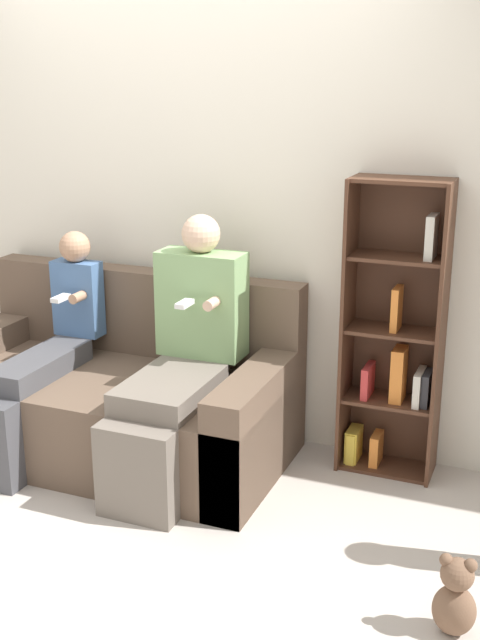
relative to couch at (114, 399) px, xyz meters
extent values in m
plane|color=#BCB2A8|center=(0.22, -0.57, -0.29)|extent=(14.00, 14.00, 0.00)
cube|color=silver|center=(0.22, 0.50, 0.99)|extent=(10.00, 0.06, 2.55)
cube|color=brown|center=(0.00, -0.11, -0.07)|extent=(1.84, 0.78, 0.44)
cube|color=brown|center=(0.00, 0.36, 0.17)|extent=(1.84, 0.16, 0.91)
cube|color=brown|center=(0.82, -0.11, 0.00)|extent=(0.19, 0.78, 0.58)
cube|color=#70665B|center=(0.44, -0.57, -0.07)|extent=(0.37, 0.12, 0.44)
cube|color=#70665B|center=(0.44, -0.22, 0.21)|extent=(0.37, 0.57, 0.11)
cube|color=#84AD70|center=(0.44, 0.16, 0.53)|extent=(0.44, 0.20, 0.53)
sphere|color=beige|center=(0.44, 0.16, 0.89)|extent=(0.19, 0.19, 0.19)
cylinder|color=beige|center=(0.56, 0.01, 0.58)|extent=(0.05, 0.10, 0.05)
cube|color=white|center=(0.44, -0.04, 0.58)|extent=(0.05, 0.12, 0.02)
cube|color=#47474C|center=(-0.32, -0.18, 0.21)|extent=(0.23, 0.64, 0.11)
cube|color=#476B9E|center=(-0.32, 0.20, 0.47)|extent=(0.26, 0.12, 0.41)
sphere|color=tan|center=(-0.32, 0.20, 0.75)|extent=(0.17, 0.17, 0.17)
cylinder|color=tan|center=(-0.25, 0.09, 0.51)|extent=(0.05, 0.10, 0.05)
cube|color=white|center=(-0.32, 0.04, 0.51)|extent=(0.05, 0.12, 0.02)
cube|color=#4C2D1E|center=(1.16, 0.33, 0.45)|extent=(0.02, 0.26, 1.47)
cube|color=#4C2D1E|center=(1.61, 0.33, 0.45)|extent=(0.02, 0.26, 1.47)
cube|color=#4C2D1E|center=(1.38, 0.45, 0.45)|extent=(0.47, 0.02, 1.47)
cube|color=#4C2D1E|center=(1.38, 0.33, -0.28)|extent=(0.44, 0.22, 0.02)
cube|color=#4C2D1E|center=(1.38, 0.33, 0.08)|extent=(0.44, 0.22, 0.02)
cube|color=#4C2D1E|center=(1.38, 0.33, 0.45)|extent=(0.44, 0.22, 0.02)
cube|color=#4C2D1E|center=(1.38, 0.33, 0.81)|extent=(0.44, 0.22, 0.02)
cube|color=#4C2D1E|center=(1.38, 0.33, 1.18)|extent=(0.44, 0.22, 0.02)
cube|color=#333338|center=(1.56, 0.33, 0.18)|extent=(0.04, 0.14, 0.17)
cube|color=beige|center=(1.53, 0.33, 0.18)|extent=(0.03, 0.18, 0.17)
cube|color=gold|center=(1.21, 0.33, -0.19)|extent=(0.06, 0.14, 0.17)
cube|color=beige|center=(1.53, 0.33, 0.92)|extent=(0.04, 0.14, 0.21)
cube|color=gold|center=(1.22, 0.33, -0.19)|extent=(0.04, 0.16, 0.16)
cube|color=orange|center=(1.42, 0.33, 0.23)|extent=(0.06, 0.13, 0.27)
cube|color=#C63838|center=(1.27, 0.33, 0.17)|extent=(0.04, 0.16, 0.16)
cube|color=orange|center=(1.33, 0.33, -0.19)|extent=(0.04, 0.14, 0.16)
cube|color=orange|center=(1.39, 0.33, 0.56)|extent=(0.03, 0.13, 0.21)
ellipsoid|color=brown|center=(1.88, -0.83, -0.19)|extent=(0.16, 0.13, 0.19)
sphere|color=brown|center=(1.88, -0.83, -0.04)|extent=(0.12, 0.12, 0.12)
sphere|color=brown|center=(1.84, -0.83, 0.00)|extent=(0.05, 0.05, 0.05)
sphere|color=brown|center=(1.92, -0.83, 0.00)|extent=(0.05, 0.05, 0.05)
camera|label=1|loc=(2.08, -3.37, 1.65)|focal=45.00mm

